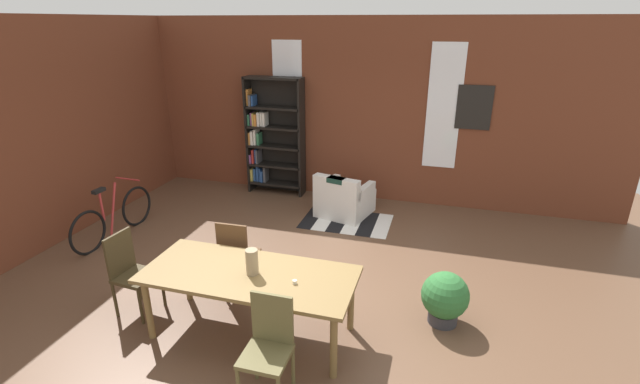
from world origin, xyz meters
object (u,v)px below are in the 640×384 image
dining_table (249,279)px  potted_plant_by_shelf (445,297)px  vase_on_table (252,262)px  armchair_white (344,199)px  dining_chair_far_left (237,254)px  dining_chair_head_left (130,270)px  bicycle_second (114,217)px  bookshelf_tall (271,137)px  dining_chair_near_right (268,345)px

dining_table → potted_plant_by_shelf: dining_table is taller
vase_on_table → armchair_white: 3.34m
dining_chair_far_left → armchair_white: dining_chair_far_left is taller
dining_chair_head_left → bicycle_second: dining_chair_head_left is taller
dining_chair_head_left → armchair_white: size_ratio=0.98×
vase_on_table → armchair_white: size_ratio=0.28×
dining_chair_far_left → bookshelf_tall: bookshelf_tall is taller
dining_chair_near_right → dining_chair_head_left: size_ratio=1.00×
dining_chair_head_left → bookshelf_tall: (0.09, 3.98, 0.56)m
dining_chair_near_right → dining_chair_far_left: size_ratio=1.00×
dining_chair_far_left → potted_plant_by_shelf: bearing=1.6°
bicycle_second → potted_plant_by_shelf: 4.93m
dining_chair_near_right → potted_plant_by_shelf: size_ratio=1.58×
dining_chair_far_left → bicycle_second: dining_chair_far_left is taller
dining_chair_near_right → potted_plant_by_shelf: dining_chair_near_right is taller
vase_on_table → armchair_white: vase_on_table is taller
dining_table → armchair_white: bearing=86.4°
dining_chair_far_left → armchair_white: 2.69m
dining_chair_near_right → vase_on_table: bearing=122.9°
potted_plant_by_shelf → dining_chair_head_left: bearing=-167.6°
dining_chair_far_left → potted_plant_by_shelf: 2.43m
dining_chair_head_left → bicycle_second: 2.11m
armchair_white → potted_plant_by_shelf: 3.06m
dining_chair_head_left → dining_table: bearing=-0.3°
armchair_white → vase_on_table: bearing=-92.9°
bookshelf_tall → dining_chair_head_left: bearing=-91.3°
dining_chair_far_left → bookshelf_tall: 3.46m
dining_table → potted_plant_by_shelf: (1.93, 0.75, -0.34)m
vase_on_table → dining_chair_near_right: vase_on_table is taller
dining_table → bookshelf_tall: (-1.36, 3.98, 0.41)m
dining_chair_far_left → potted_plant_by_shelf: (2.42, 0.07, -0.19)m
bookshelf_tall → bicycle_second: bearing=-122.3°
vase_on_table → bicycle_second: (-2.99, 1.48, -0.54)m
dining_table → vase_on_table: vase_on_table is taller
bookshelf_tall → bicycle_second: (-1.58, -2.50, -0.75)m
dining_table → armchair_white: 3.31m
vase_on_table → armchair_white: bearing=87.1°
dining_chair_far_left → dining_chair_head_left: bearing=-145.0°
dining_chair_head_left → vase_on_table: bearing=-0.2°
dining_chair_near_right → dining_chair_head_left: bearing=160.3°
dining_chair_far_left → dining_chair_head_left: 1.19m
dining_chair_near_right → dining_chair_far_left: same height
dining_chair_head_left → bookshelf_tall: bookshelf_tall is taller
dining_table → dining_chair_head_left: size_ratio=2.28×
vase_on_table → dining_chair_near_right: (0.44, -0.69, -0.36)m
vase_on_table → bookshelf_tall: (-1.41, 3.98, 0.20)m
dining_table → dining_chair_far_left: 0.85m
vase_on_table → bicycle_second: 3.38m
dining_chair_far_left → dining_table: bearing=-54.8°
bicycle_second → potted_plant_by_shelf: bicycle_second is taller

